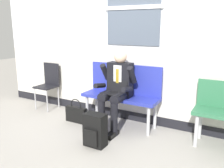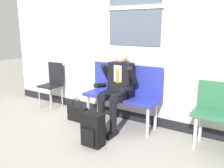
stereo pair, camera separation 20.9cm
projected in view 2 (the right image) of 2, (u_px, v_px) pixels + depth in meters
name	position (u px, v px, depth m)	size (l,w,h in m)	color
ground_plane	(104.00, 132.00, 3.81)	(18.00, 18.00, 0.00)	#9E9991
station_wall	(128.00, 45.00, 4.09)	(5.56, 0.16, 2.65)	silver
bench_with_person	(123.00, 90.00, 4.00)	(1.29, 0.42, 1.01)	#28339E
person_seated	(117.00, 88.00, 3.81)	(0.57, 0.70, 1.27)	black
backpack	(93.00, 130.00, 3.33)	(0.30, 0.22, 0.47)	black
handbag	(77.00, 113.00, 4.20)	(0.40, 0.09, 0.42)	black
folding_chair	(53.00, 81.00, 4.92)	(0.38, 0.38, 0.91)	black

